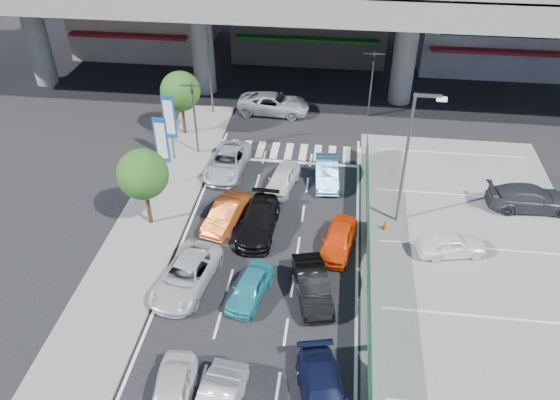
# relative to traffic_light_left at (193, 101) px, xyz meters

# --- Properties ---
(ground) EXTENTS (120.00, 120.00, 0.00)m
(ground) POSITION_rel_traffic_light_left_xyz_m (6.20, -12.00, -3.94)
(ground) COLOR black
(ground) RESTS_ON ground
(parking_lot) EXTENTS (12.00, 28.00, 0.06)m
(parking_lot) POSITION_rel_traffic_light_left_xyz_m (17.20, -10.00, -3.91)
(parking_lot) COLOR slate
(parking_lot) RESTS_ON ground
(sidewalk_left) EXTENTS (4.00, 30.00, 0.12)m
(sidewalk_left) POSITION_rel_traffic_light_left_xyz_m (-0.80, -8.00, -3.88)
(sidewalk_left) COLOR slate
(sidewalk_left) RESTS_ON ground
(fence_run) EXTENTS (0.16, 22.00, 1.80)m
(fence_run) POSITION_rel_traffic_light_left_xyz_m (11.50, -11.00, -3.04)
(fence_run) COLOR #1B4F2E
(fence_run) RESTS_ON ground
(traffic_light_left) EXTENTS (1.60, 1.24, 5.20)m
(traffic_light_left) POSITION_rel_traffic_light_left_xyz_m (0.00, 0.00, 0.00)
(traffic_light_left) COLOR #595B60
(traffic_light_left) RESTS_ON ground
(traffic_light_right) EXTENTS (1.60, 1.24, 5.20)m
(traffic_light_right) POSITION_rel_traffic_light_left_xyz_m (11.70, 7.00, 0.00)
(traffic_light_right) COLOR #595B60
(traffic_light_right) RESTS_ON ground
(street_lamp_right) EXTENTS (1.65, 0.22, 8.00)m
(street_lamp_right) POSITION_rel_traffic_light_left_xyz_m (13.37, -6.00, 0.83)
(street_lamp_right) COLOR #595B60
(street_lamp_right) RESTS_ON ground
(street_lamp_left) EXTENTS (1.65, 0.22, 8.00)m
(street_lamp_left) POSITION_rel_traffic_light_left_xyz_m (-0.13, 6.00, 0.83)
(street_lamp_left) COLOR #595B60
(street_lamp_left) RESTS_ON ground
(signboard_near) EXTENTS (0.80, 0.14, 4.70)m
(signboard_near) POSITION_rel_traffic_light_left_xyz_m (-1.00, -4.01, -0.87)
(signboard_near) COLOR #595B60
(signboard_near) RESTS_ON ground
(signboard_far) EXTENTS (0.80, 0.14, 4.70)m
(signboard_far) POSITION_rel_traffic_light_left_xyz_m (-1.40, -1.01, -0.87)
(signboard_far) COLOR #595B60
(signboard_far) RESTS_ON ground
(tree_near) EXTENTS (2.80, 2.80, 4.80)m
(tree_near) POSITION_rel_traffic_light_left_xyz_m (-0.80, -8.00, -0.55)
(tree_near) COLOR #382314
(tree_near) RESTS_ON ground
(tree_far) EXTENTS (2.80, 2.80, 4.80)m
(tree_far) POSITION_rel_traffic_light_left_xyz_m (-1.60, 2.50, -0.55)
(tree_far) COLOR #382314
(tree_far) RESTS_ON ground
(van_white_back_left) EXTENTS (1.94, 4.16, 1.38)m
(van_white_back_left) POSITION_rel_traffic_light_left_xyz_m (3.74, -19.31, -3.25)
(van_white_back_left) COLOR silver
(van_white_back_left) RESTS_ON ground
(minivan_navy_back) EXTENTS (2.82, 4.78, 1.30)m
(minivan_navy_back) POSITION_rel_traffic_light_left_xyz_m (9.69, -18.50, -3.29)
(minivan_navy_back) COLOR black
(minivan_navy_back) RESTS_ON ground
(sedan_white_mid_left) EXTENTS (3.08, 5.28, 1.38)m
(sedan_white_mid_left) POSITION_rel_traffic_light_left_xyz_m (2.55, -12.63, -3.25)
(sedan_white_mid_left) COLOR silver
(sedan_white_mid_left) RESTS_ON ground
(taxi_teal_mid) EXTENTS (2.25, 3.84, 1.23)m
(taxi_teal_mid) POSITION_rel_traffic_light_left_xyz_m (5.81, -12.98, -3.32)
(taxi_teal_mid) COLOR teal
(taxi_teal_mid) RESTS_ON ground
(hatch_black_mid_right) EXTENTS (2.46, 4.42, 1.38)m
(hatch_black_mid_right) POSITION_rel_traffic_light_left_xyz_m (8.81, -12.54, -3.25)
(hatch_black_mid_right) COLOR black
(hatch_black_mid_right) RESTS_ON ground
(taxi_orange_left) EXTENTS (2.32, 4.23, 1.32)m
(taxi_orange_left) POSITION_rel_traffic_light_left_xyz_m (3.49, -7.39, -3.27)
(taxi_orange_left) COLOR #E05B21
(taxi_orange_left) RESTS_ON ground
(sedan_black_mid) EXTENTS (2.12, 4.83, 1.38)m
(sedan_black_mid) POSITION_rel_traffic_light_left_xyz_m (5.46, -7.94, -3.25)
(sedan_black_mid) COLOR black
(sedan_black_mid) RESTS_ON ground
(taxi_orange_right) EXTENTS (2.28, 4.11, 1.32)m
(taxi_orange_right) POSITION_rel_traffic_light_left_xyz_m (9.95, -8.94, -3.28)
(taxi_orange_right) COLOR #F6440B
(taxi_orange_right) RESTS_ON ground
(wagon_silver_front_left) EXTENTS (2.62, 5.11, 1.38)m
(wagon_silver_front_left) POSITION_rel_traffic_light_left_xyz_m (2.49, -2.01, -3.25)
(wagon_silver_front_left) COLOR #B3B6BC
(wagon_silver_front_left) RESTS_ON ground
(sedan_white_front_mid) EXTENTS (2.16, 3.94, 1.27)m
(sedan_white_front_mid) POSITION_rel_traffic_light_left_xyz_m (6.25, -3.44, -3.30)
(sedan_white_front_mid) COLOR silver
(sedan_white_front_mid) RESTS_ON ground
(kei_truck_front_right) EXTENTS (1.73, 4.12, 1.32)m
(kei_truck_front_right) POSITION_rel_traffic_light_left_xyz_m (8.98, -2.41, -3.27)
(kei_truck_front_right) COLOR #4C95C7
(kei_truck_front_right) RESTS_ON ground
(crossing_wagon_silver) EXTENTS (5.58, 2.74, 1.52)m
(crossing_wagon_silver) POSITION_rel_traffic_light_left_xyz_m (4.38, 6.72, -3.17)
(crossing_wagon_silver) COLOR #BABDC1
(crossing_wagon_silver) RESTS_ON ground
(parked_sedan_white) EXTENTS (3.91, 2.21, 1.25)m
(parked_sedan_white) POSITION_rel_traffic_light_left_xyz_m (15.91, -8.62, -3.25)
(parked_sedan_white) COLOR white
(parked_sedan_white) RESTS_ON parking_lot
(parked_sedan_dgrey) EXTENTS (5.07, 2.27, 1.44)m
(parked_sedan_dgrey) POSITION_rel_traffic_light_left_xyz_m (21.02, -3.89, -3.15)
(parked_sedan_dgrey) COLOR #303135
(parked_sedan_dgrey) RESTS_ON parking_lot
(traffic_cone) EXTENTS (0.45, 0.45, 0.68)m
(traffic_cone) POSITION_rel_traffic_light_left_xyz_m (12.55, -6.95, -3.54)
(traffic_cone) COLOR #FB5F0D
(traffic_cone) RESTS_ON parking_lot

